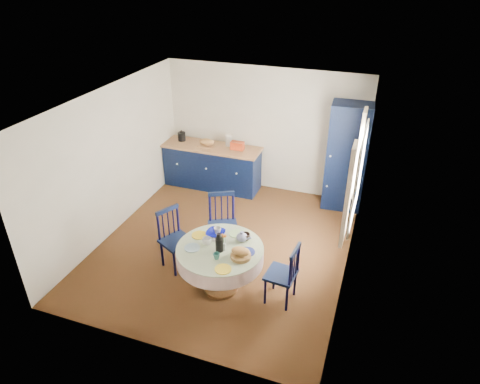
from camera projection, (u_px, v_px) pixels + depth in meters
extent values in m
plane|color=black|center=(224.00, 245.00, 7.21)|extent=(4.50, 4.50, 0.00)
plane|color=white|center=(221.00, 101.00, 5.99)|extent=(4.50, 4.50, 0.00)
cube|color=white|center=(264.00, 130.00, 8.45)|extent=(4.00, 0.02, 2.50)
cube|color=white|center=(112.00, 162.00, 7.18)|extent=(0.02, 4.50, 2.50)
cube|color=white|center=(355.00, 202.00, 6.02)|extent=(0.02, 4.50, 2.50)
plane|color=white|center=(359.00, 177.00, 6.14)|extent=(0.00, 1.20, 1.20)
cube|color=white|center=(348.00, 196.00, 5.57)|extent=(0.05, 0.34, 1.45)
cube|color=white|center=(359.00, 154.00, 6.72)|extent=(0.05, 0.34, 1.45)
cube|color=black|center=(212.00, 167.00, 8.85)|extent=(1.96, 0.59, 0.86)
cube|color=tan|center=(211.00, 147.00, 8.63)|extent=(2.02, 0.63, 0.04)
cube|color=#A02E12|center=(237.00, 146.00, 8.45)|extent=(0.26, 0.14, 0.16)
cube|color=tan|center=(207.00, 145.00, 8.63)|extent=(0.34, 0.24, 0.02)
ellipsoid|color=#C77E4D|center=(206.00, 142.00, 8.60)|extent=(0.31, 0.20, 0.13)
cylinder|color=silver|center=(229.00, 140.00, 8.60)|extent=(0.12, 0.12, 0.22)
cube|color=black|center=(346.00, 157.00, 7.87)|extent=(0.74, 0.55, 2.04)
cylinder|color=white|center=(330.00, 156.00, 7.69)|extent=(0.04, 0.02, 0.04)
cylinder|color=white|center=(326.00, 186.00, 7.99)|extent=(0.04, 0.02, 0.04)
cylinder|color=#503716|center=(221.00, 287.00, 6.28)|extent=(0.50, 0.50, 0.05)
cylinder|color=#503716|center=(220.00, 269.00, 6.11)|extent=(0.11, 0.11, 0.67)
cylinder|color=#503716|center=(220.00, 249.00, 5.94)|extent=(1.16, 1.16, 0.03)
cylinder|color=white|center=(220.00, 255.00, 5.99)|extent=(1.22, 1.22, 0.22)
cylinder|color=silver|center=(220.00, 248.00, 5.93)|extent=(1.22, 1.22, 0.01)
cylinder|color=#85A6B1|center=(192.00, 248.00, 5.92)|extent=(0.22, 0.22, 0.01)
cylinder|color=yellow|center=(223.00, 269.00, 5.52)|extent=(0.22, 0.22, 0.01)
cylinder|color=navy|center=(247.00, 252.00, 5.84)|extent=(0.22, 0.22, 0.01)
cylinder|color=#A2C97E|center=(237.00, 234.00, 6.22)|extent=(0.22, 0.22, 0.01)
cylinder|color=yellow|center=(199.00, 235.00, 6.19)|extent=(0.22, 0.22, 0.01)
cylinder|color=olive|center=(241.00, 256.00, 5.73)|extent=(0.28, 0.28, 0.05)
ellipsoid|color=#C77E4D|center=(241.00, 251.00, 5.69)|extent=(0.26, 0.16, 0.11)
cube|color=silver|center=(216.00, 240.00, 6.06)|extent=(0.10, 0.07, 0.04)
cylinder|color=black|center=(175.00, 264.00, 6.43)|extent=(0.04, 0.04, 0.45)
cylinder|color=black|center=(193.00, 254.00, 6.64)|extent=(0.04, 0.04, 0.45)
cylinder|color=black|center=(162.00, 254.00, 6.65)|extent=(0.04, 0.04, 0.45)
cylinder|color=black|center=(181.00, 245.00, 6.86)|extent=(0.04, 0.04, 0.45)
cube|color=black|center=(177.00, 241.00, 6.53)|extent=(0.57, 0.58, 0.04)
cylinder|color=black|center=(158.00, 227.00, 6.42)|extent=(0.04, 0.04, 0.50)
cylinder|color=black|center=(178.00, 218.00, 6.63)|extent=(0.04, 0.04, 0.50)
cube|color=black|center=(167.00, 210.00, 6.41)|extent=(0.22, 0.37, 0.06)
cylinder|color=black|center=(163.00, 226.00, 6.48)|extent=(0.02, 0.02, 0.42)
cylinder|color=black|center=(168.00, 224.00, 6.53)|extent=(0.02, 0.02, 0.42)
cylinder|color=black|center=(173.00, 221.00, 6.59)|extent=(0.02, 0.02, 0.42)
cylinder|color=black|center=(212.00, 248.00, 6.76)|extent=(0.04, 0.04, 0.47)
cylinder|color=black|center=(236.00, 246.00, 6.80)|extent=(0.04, 0.04, 0.47)
cylinder|color=black|center=(211.00, 235.00, 7.07)|extent=(0.04, 0.04, 0.47)
cylinder|color=black|center=(233.00, 234.00, 7.11)|extent=(0.04, 0.04, 0.47)
cube|color=black|center=(223.00, 227.00, 6.81)|extent=(0.61, 0.60, 0.04)
cylinder|color=black|center=(210.00, 208.00, 6.83)|extent=(0.04, 0.04, 0.53)
cylinder|color=black|center=(233.00, 206.00, 6.87)|extent=(0.04, 0.04, 0.53)
cube|color=black|center=(221.00, 194.00, 6.73)|extent=(0.39, 0.22, 0.07)
cylinder|color=black|center=(215.00, 208.00, 6.85)|extent=(0.02, 0.02, 0.44)
cylinder|color=black|center=(222.00, 208.00, 6.86)|extent=(0.02, 0.02, 0.44)
cylinder|color=black|center=(228.00, 208.00, 6.87)|extent=(0.02, 0.02, 0.44)
cylinder|color=black|center=(274.00, 277.00, 6.19)|extent=(0.04, 0.04, 0.43)
cylinder|color=black|center=(265.00, 291.00, 5.92)|extent=(0.04, 0.04, 0.43)
cylinder|color=black|center=(295.00, 283.00, 6.07)|extent=(0.04, 0.04, 0.43)
cylinder|color=black|center=(287.00, 298.00, 5.81)|extent=(0.04, 0.04, 0.43)
cube|color=black|center=(281.00, 274.00, 5.88)|extent=(0.44, 0.46, 0.04)
cylinder|color=black|center=(298.00, 257.00, 5.83)|extent=(0.04, 0.04, 0.48)
cylinder|color=black|center=(290.00, 272.00, 5.57)|extent=(0.04, 0.04, 0.48)
cube|color=black|center=(295.00, 251.00, 5.59)|extent=(0.08, 0.38, 0.06)
cylinder|color=black|center=(296.00, 262.00, 5.78)|extent=(0.02, 0.02, 0.40)
cylinder|color=black|center=(294.00, 265.00, 5.71)|extent=(0.02, 0.02, 0.40)
cylinder|color=black|center=(292.00, 269.00, 5.64)|extent=(0.02, 0.02, 0.40)
imported|color=silver|center=(207.00, 241.00, 5.98)|extent=(0.13, 0.13, 0.10)
imported|color=#2F6863|center=(216.00, 256.00, 5.70)|extent=(0.09, 0.09, 0.09)
imported|color=black|center=(246.00, 237.00, 6.07)|extent=(0.14, 0.14, 0.11)
imported|color=silver|center=(218.00, 231.00, 6.21)|extent=(0.11, 0.11, 0.10)
imported|color=#060A76|center=(216.00, 233.00, 6.18)|extent=(0.27, 0.27, 0.07)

